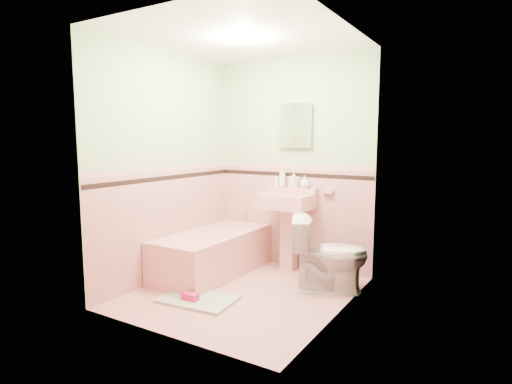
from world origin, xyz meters
The scene contains 32 objects.
floor centered at (0.00, 0.00, 0.00)m, with size 2.20×2.20×0.00m, color #DA928F.
ceiling centered at (0.00, 0.00, 2.50)m, with size 2.20×2.20×0.00m, color white.
wall_back centered at (0.00, 1.10, 1.25)m, with size 2.50×2.50×0.00m, color beige.
wall_front centered at (0.00, -1.10, 1.25)m, with size 2.50×2.50×0.00m, color beige.
wall_left centered at (-1.00, 0.00, 1.25)m, with size 2.50×2.50×0.00m, color beige.
wall_right centered at (1.00, 0.00, 1.25)m, with size 2.50×2.50×0.00m, color beige.
wainscot_back centered at (0.00, 1.09, 0.60)m, with size 2.00×2.00×0.00m, color #DD9794.
wainscot_front centered at (0.00, -1.09, 0.60)m, with size 2.00×2.00×0.00m, color #DD9794.
wainscot_left centered at (-0.99, 0.00, 0.60)m, with size 2.20×2.20×0.00m, color #DD9794.
wainscot_right centered at (0.99, 0.00, 0.60)m, with size 2.20×2.20×0.00m, color #DD9794.
accent_back centered at (0.00, 1.08, 1.12)m, with size 2.00×2.00×0.00m, color black.
accent_front centered at (0.00, -1.08, 1.12)m, with size 2.00×2.00×0.00m, color black.
accent_left centered at (-0.98, 0.00, 1.12)m, with size 2.20×2.20×0.00m, color black.
accent_right centered at (0.98, 0.00, 1.12)m, with size 2.20×2.20×0.00m, color black.
cap_back centered at (0.00, 1.08, 1.22)m, with size 2.00×2.00×0.00m, color pink.
cap_front centered at (0.00, -1.08, 1.22)m, with size 2.00×2.00×0.00m, color pink.
cap_left centered at (-0.98, 0.00, 1.22)m, with size 2.20×2.20×0.00m, color pink.
cap_right centered at (0.98, 0.00, 1.22)m, with size 2.20×2.20×0.00m, color pink.
bathtub centered at (-0.63, 0.33, 0.23)m, with size 0.70×1.50×0.45m, color #D58A87.
tub_faucet centered at (-0.63, 1.05, 0.63)m, with size 0.04×0.04×0.12m, color silver.
sink centered at (0.05, 0.86, 0.46)m, with size 0.58×0.48×0.91m, color #D58A87, non-canonical shape.
sink_faucet centered at (0.05, 1.00, 0.95)m, with size 0.02×0.02×0.10m, color silver.
medicine_cabinet centered at (0.05, 1.07, 1.70)m, with size 0.40×0.04×0.50m, color white.
soap_dish centered at (0.47, 1.06, 0.95)m, with size 0.13×0.07×0.04m, color #D58A87.
soap_bottle_left centered at (-0.10, 1.04, 1.09)m, with size 0.09×0.09×0.23m, color #B2B2B2.
soap_bottle_mid centered at (0.05, 1.04, 1.07)m, with size 0.09×0.09×0.19m, color #B2B2B2.
soap_bottle_right centered at (0.19, 1.04, 1.05)m, with size 0.11×0.11×0.14m, color #B2B2B2.
tube centered at (-0.18, 1.04, 1.04)m, with size 0.04×0.04×0.12m, color white.
toilet centered at (0.72, 0.50, 0.39)m, with size 0.43×0.76×0.77m, color white.
bucket centered at (0.50, 0.88, 0.12)m, with size 0.23×0.23×0.23m, color #1E2DB9, non-canonical shape.
bath_mat centered at (-0.25, -0.41, 0.01)m, with size 0.70×0.47×0.03m, color #8FA186.
shoe centered at (-0.29, -0.49, 0.06)m, with size 0.16×0.08×0.07m, color #BF1E59.
Camera 1 is at (2.20, -3.40, 1.55)m, focal length 29.17 mm.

